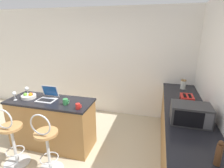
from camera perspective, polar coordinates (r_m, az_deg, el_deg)
name	(u,v)px	position (r m, az deg, el deg)	size (l,w,h in m)	color
wall_back	(105,63)	(4.35, -2.24, 6.82)	(12.00, 0.06, 2.60)	silver
breakfast_bar	(52,123)	(3.48, -18.93, -11.93)	(1.53, 0.61, 0.91)	#9E703D
counter_right	(183,135)	(3.19, 22.25, -15.23)	(0.67, 2.78, 0.91)	#9E703D
bar_stool_near	(12,138)	(3.25, -29.91, -15.13)	(0.40, 0.40, 1.02)	silver
bar_stool_far	(47,145)	(2.89, -20.53, -18.14)	(0.40, 0.40, 1.02)	silver
laptop	(48,96)	(3.33, -20.14, -3.69)	(0.32, 0.29, 0.24)	silver
microwave	(190,114)	(2.57, 24.25, -8.90)	(0.50, 0.33, 0.26)	#2D2D30
toaster	(187,100)	(3.13, 23.16, -4.95)	(0.22, 0.27, 0.17)	red
wine_glass_short	(14,94)	(3.51, -29.29, -2.79)	(0.07, 0.07, 0.16)	silver
mug_green	(66,102)	(3.01, -14.91, -5.63)	(0.10, 0.08, 0.10)	#338447
storage_jar	(183,84)	(3.94, 22.22, -0.10)	(0.11, 0.11, 0.19)	silver
wine_glass_tall	(27,89)	(3.71, -26.08, -1.44)	(0.07, 0.07, 0.15)	silver
pepper_mill	(219,154)	(1.97, 31.52, -18.78)	(0.06, 0.06, 0.26)	#4C2D19
fruit_bowl	(29,96)	(3.52, -25.51, -3.61)	(0.26, 0.26, 0.11)	silver
mug_red	(78,106)	(2.81, -11.02, -7.15)	(0.09, 0.07, 0.09)	red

